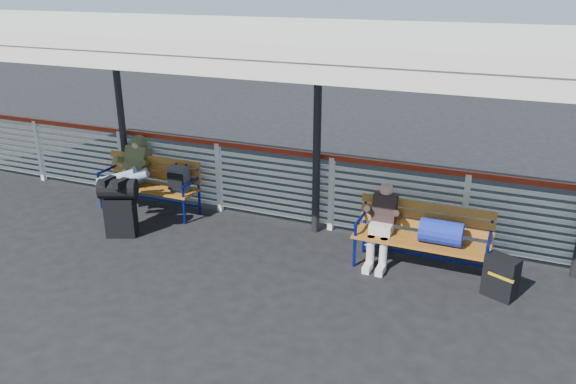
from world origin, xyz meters
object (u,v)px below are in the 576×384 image
at_px(luggage_stack, 120,205).
at_px(companion_person, 382,224).
at_px(bench_left, 158,179).
at_px(bench_right, 431,232).
at_px(suitcase_side, 501,277).
at_px(traveler_man, 128,174).

xyz_separation_m(luggage_stack, companion_person, (3.90, 0.68, 0.09)).
distance_m(bench_left, bench_right, 4.61).
bearing_deg(suitcase_side, bench_right, -174.10).
distance_m(companion_person, suitcase_side, 1.66).
xyz_separation_m(companion_person, suitcase_side, (1.60, -0.30, -0.32)).
relative_size(bench_left, suitcase_side, 3.27).
bearing_deg(companion_person, suitcase_side, -10.54).
height_order(companion_person, suitcase_side, companion_person).
relative_size(bench_left, traveler_man, 1.10).
bearing_deg(bench_right, suitcase_side, -18.32).
distance_m(luggage_stack, bench_right, 4.62).
relative_size(luggage_stack, bench_left, 0.52).
distance_m(bench_right, companion_person, 0.67).
relative_size(luggage_stack, bench_right, 0.52).
distance_m(luggage_stack, companion_person, 3.96).
xyz_separation_m(bench_left, companion_person, (3.93, -0.35, 0.01)).
bearing_deg(companion_person, bench_right, 1.03).
relative_size(bench_left, companion_person, 1.57).
bearing_deg(bench_left, bench_right, -4.23).
height_order(bench_right, traveler_man, traveler_man).
distance_m(bench_right, traveler_man, 4.92).
bearing_deg(bench_right, traveler_man, -179.89).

